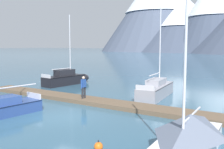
{
  "coord_description": "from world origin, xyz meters",
  "views": [
    {
      "loc": [
        10.04,
        -12.03,
        4.31
      ],
      "look_at": [
        0.0,
        6.0,
        2.0
      ],
      "focal_mm": 41.71,
      "sensor_mm": 36.0,
      "label": 1
    }
  ],
  "objects_px": {
    "mooring_buoy_channel_marker": "(98,146)",
    "sailboat_mid_dock_starboard": "(186,140)",
    "sailboat_nearest_berth": "(68,79)",
    "sailboat_mid_dock_port": "(158,89)",
    "person_on_dock": "(84,86)"
  },
  "relations": [
    {
      "from": "sailboat_nearest_berth",
      "to": "mooring_buoy_channel_marker",
      "type": "height_order",
      "value": "sailboat_nearest_berth"
    },
    {
      "from": "sailboat_mid_dock_port",
      "to": "mooring_buoy_channel_marker",
      "type": "height_order",
      "value": "sailboat_mid_dock_port"
    },
    {
      "from": "sailboat_nearest_berth",
      "to": "mooring_buoy_channel_marker",
      "type": "bearing_deg",
      "value": -47.48
    },
    {
      "from": "sailboat_mid_dock_starboard",
      "to": "mooring_buoy_channel_marker",
      "type": "relative_size",
      "value": 17.6
    },
    {
      "from": "sailboat_mid_dock_starboard",
      "to": "mooring_buoy_channel_marker",
      "type": "xyz_separation_m",
      "value": [
        -3.32,
        -0.85,
        -0.59
      ]
    },
    {
      "from": "sailboat_nearest_berth",
      "to": "person_on_dock",
      "type": "relative_size",
      "value": 4.53
    },
    {
      "from": "sailboat_mid_dock_starboard",
      "to": "person_on_dock",
      "type": "relative_size",
      "value": 4.69
    },
    {
      "from": "sailboat_mid_dock_starboard",
      "to": "person_on_dock",
      "type": "xyz_separation_m",
      "value": [
        -9.22,
        6.45,
        0.48
      ]
    },
    {
      "from": "sailboat_mid_dock_starboard",
      "to": "person_on_dock",
      "type": "height_order",
      "value": "sailboat_mid_dock_starboard"
    },
    {
      "from": "person_on_dock",
      "to": "mooring_buoy_channel_marker",
      "type": "xyz_separation_m",
      "value": [
        5.9,
        -7.3,
        -1.07
      ]
    },
    {
      "from": "mooring_buoy_channel_marker",
      "to": "sailboat_mid_dock_starboard",
      "type": "bearing_deg",
      "value": 14.34
    },
    {
      "from": "sailboat_nearest_berth",
      "to": "sailboat_mid_dock_starboard",
      "type": "relative_size",
      "value": 0.96
    },
    {
      "from": "sailboat_mid_dock_starboard",
      "to": "mooring_buoy_channel_marker",
      "type": "bearing_deg",
      "value": -165.66
    },
    {
      "from": "sailboat_mid_dock_starboard",
      "to": "mooring_buoy_channel_marker",
      "type": "height_order",
      "value": "sailboat_mid_dock_starboard"
    },
    {
      "from": "sailboat_nearest_berth",
      "to": "sailboat_mid_dock_port",
      "type": "distance_m",
      "value": 11.06
    }
  ]
}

